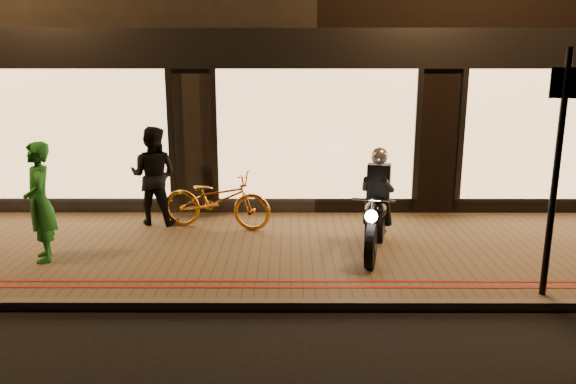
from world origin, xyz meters
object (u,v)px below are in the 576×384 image
object	(u,v)px
sign_post	(557,162)
motorcycle	(376,213)
bicycle_gold	(217,200)
person_green	(40,202)

from	to	relation	value
sign_post	motorcycle	bearing A→B (deg)	140.16
motorcycle	bicycle_gold	xyz separation A→B (m)	(-2.55, 1.23, -0.11)
motorcycle	bicycle_gold	size ratio (longest dim) A/B	1.00
motorcycle	sign_post	world-z (taller)	sign_post
motorcycle	bicycle_gold	distance (m)	2.83
bicycle_gold	person_green	distance (m)	2.83
motorcycle	sign_post	bearing A→B (deg)	-25.71
motorcycle	bicycle_gold	world-z (taller)	motorcycle
sign_post	bicycle_gold	size ratio (longest dim) A/B	1.57
motorcycle	bicycle_gold	bearing A→B (deg)	168.48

